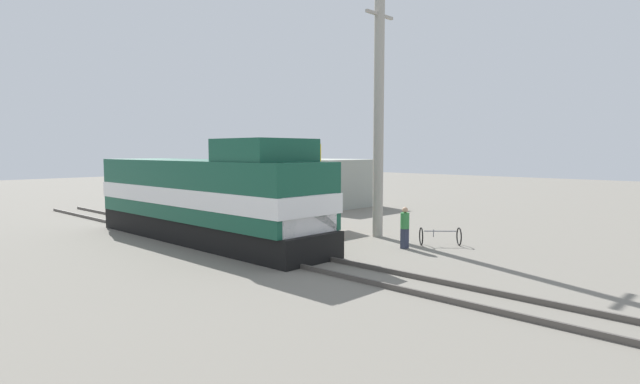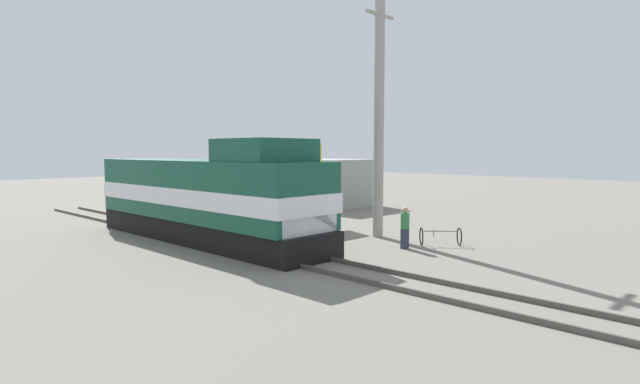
# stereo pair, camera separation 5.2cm
# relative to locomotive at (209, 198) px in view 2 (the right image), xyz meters

# --- Properties ---
(ground_plane) EXTENTS (120.00, 120.00, 0.00)m
(ground_plane) POSITION_rel_locomotive_xyz_m (0.00, -3.89, -1.82)
(ground_plane) COLOR slate
(rail_near) EXTENTS (0.08, 40.09, 0.15)m
(rail_near) POSITION_rel_locomotive_xyz_m (-0.72, -3.89, -1.75)
(rail_near) COLOR #4C4742
(rail_near) RESTS_ON ground_plane
(rail_far) EXTENTS (0.08, 40.09, 0.15)m
(rail_far) POSITION_rel_locomotive_xyz_m (0.72, -3.89, -1.75)
(rail_far) COLOR #4C4742
(rail_far) RESTS_ON ground_plane
(locomotive) EXTENTS (3.04, 13.12, 4.19)m
(locomotive) POSITION_rel_locomotive_xyz_m (0.00, 0.00, 0.00)
(locomotive) COLOR black
(locomotive) RESTS_ON ground_plane
(utility_pole) EXTENTS (1.80, 0.45, 10.83)m
(utility_pole) POSITION_rel_locomotive_xyz_m (5.79, -4.32, 3.64)
(utility_pole) COLOR #9E998E
(utility_pole) RESTS_ON ground_plane
(vendor_umbrella) EXTENTS (2.24, 2.24, 2.05)m
(vendor_umbrella) POSITION_rel_locomotive_xyz_m (3.54, -1.60, -0.03)
(vendor_umbrella) COLOR #4C4C4C
(vendor_umbrella) RESTS_ON ground_plane
(billboard_sign) EXTENTS (1.87, 0.12, 4.11)m
(billboard_sign) POSITION_rel_locomotive_xyz_m (6.17, 0.41, 1.22)
(billboard_sign) COLOR #595959
(billboard_sign) RESTS_ON ground_plane
(shrub_cluster) EXTENTS (0.82, 0.82, 0.82)m
(shrub_cluster) POSITION_rel_locomotive_xyz_m (4.32, -2.19, -1.41)
(shrub_cluster) COLOR #388C38
(shrub_cluster) RESTS_ON ground_plane
(person_bystander) EXTENTS (0.34, 0.34, 1.61)m
(person_bystander) POSITION_rel_locomotive_xyz_m (4.36, -6.70, -0.95)
(person_bystander) COLOR #2D3347
(person_bystander) RESTS_ON ground_plane
(bicycle) EXTENTS (1.58, 1.64, 0.73)m
(bicycle) POSITION_rel_locomotive_xyz_m (5.86, -7.37, -1.45)
(bicycle) COLOR black
(bicycle) RESTS_ON ground_plane
(building_block_distant) EXTENTS (5.18, 5.98, 3.19)m
(building_block_distant) POSITION_rel_locomotive_xyz_m (13.19, 6.10, -0.23)
(building_block_distant) COLOR #999E93
(building_block_distant) RESTS_ON ground_plane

